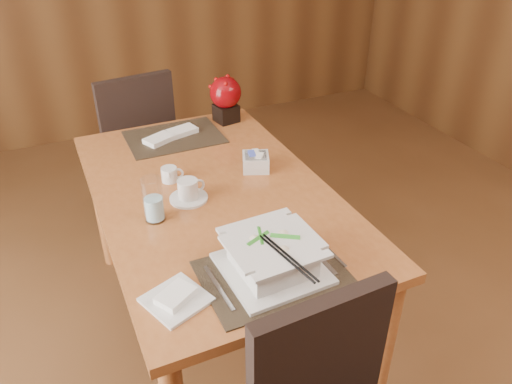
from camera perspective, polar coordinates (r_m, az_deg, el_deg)
name	(u,v)px	position (r m, az deg, el deg)	size (l,w,h in m)	color
dining_table	(214,211)	(2.07, -4.79, -2.22)	(0.90, 1.50, 0.75)	#A75E2E
placemat_near	(273,274)	(1.61, 1.94, -9.32)	(0.45, 0.33, 0.01)	black
placemat_far	(174,137)	(2.48, -9.32, 6.22)	(0.45, 0.33, 0.01)	black
soup_setting	(272,256)	(1.58, 1.88, -7.37)	(0.32, 0.32, 0.12)	silver
coffee_cup	(188,191)	(1.96, -7.76, 0.08)	(0.15, 0.15, 0.09)	silver
water_glass	(153,200)	(1.84, -11.67, -0.88)	(0.08, 0.08, 0.17)	silver
creamer_jug	(169,174)	(2.10, -9.88, 1.99)	(0.09, 0.09, 0.06)	silver
sugar_caddy	(256,162)	(2.16, -0.03, 3.44)	(0.11, 0.11, 0.07)	silver
berry_decor	(226,97)	(2.59, -3.49, 10.83)	(0.16, 0.16, 0.24)	black
napkins_far	(173,134)	(2.48, -9.50, 6.51)	(0.27, 0.10, 0.02)	white
bread_plate	(176,300)	(1.54, -9.10, -12.05)	(0.17, 0.17, 0.01)	silver
far_chair	(135,140)	(3.01, -13.70, 5.80)	(0.49, 0.50, 0.95)	black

